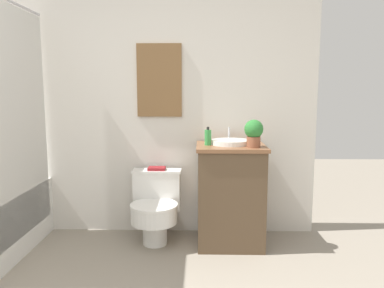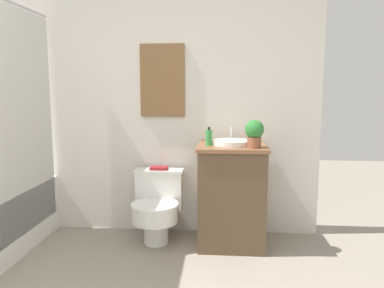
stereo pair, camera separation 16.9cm
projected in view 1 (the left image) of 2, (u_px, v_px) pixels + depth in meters
name	position (u px, v px, depth m)	size (l,w,h in m)	color
wall_back	(122.00, 98.00, 3.42)	(3.56, 0.07, 2.50)	silver
toilet	(155.00, 206.00, 3.26)	(0.44, 0.52, 0.61)	white
vanity	(230.00, 194.00, 3.21)	(0.58, 0.53, 0.86)	brown
sink	(231.00, 142.00, 3.17)	(0.33, 0.36, 0.13)	white
soap_bottle	(208.00, 137.00, 3.13)	(0.06, 0.06, 0.15)	green
potted_plant	(254.00, 132.00, 2.99)	(0.15, 0.15, 0.22)	brown
book_on_tank	(157.00, 168.00, 3.34)	(0.15, 0.12, 0.02)	maroon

